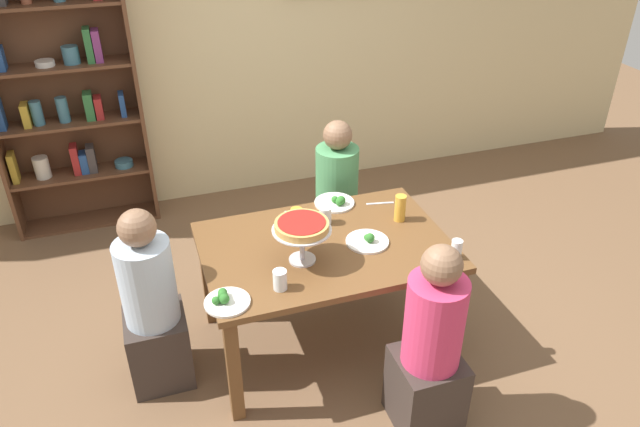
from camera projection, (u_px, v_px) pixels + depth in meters
ground_plane at (325, 339)px, 3.86m from camera, size 12.00×12.00×0.00m
rear_partition at (239, 34)px, 4.91m from camera, size 8.00×0.12×2.80m
dining_table at (325, 257)px, 3.52m from camera, size 1.42×0.96×0.74m
bookshelf at (62, 93)px, 4.52m from camera, size 1.10×0.30×2.21m
diner_near_right at (430, 353)px, 3.07m from camera, size 0.34×0.34×1.15m
diner_far_right at (336, 206)px, 4.32m from camera, size 0.34×0.34×1.15m
diner_head_west at (153, 312)px, 3.34m from camera, size 0.34×0.34×1.15m
deep_dish_pizza_stand at (302, 229)px, 3.23m from camera, size 0.33×0.33×0.25m
salad_plate_near_diner at (225, 300)px, 3.01m from camera, size 0.23×0.23×0.07m
salad_plate_far_diner at (368, 241)px, 3.48m from camera, size 0.25×0.25×0.07m
salad_plate_spare at (336, 202)px, 3.85m from camera, size 0.26×0.26×0.07m
beer_glass_amber_tall at (297, 221)px, 3.52m from camera, size 0.07×0.07×0.17m
beer_glass_amber_short at (400, 208)px, 3.65m from camera, size 0.07×0.07×0.17m
water_glass_clear_near at (280, 280)px, 3.09m from camera, size 0.07×0.07×0.11m
water_glass_clear_far at (325, 215)px, 3.64m from camera, size 0.08×0.08×0.11m
water_glass_clear_spare at (456, 249)px, 3.33m from camera, size 0.06×0.06×0.11m
cutlery_fork_near at (299, 212)px, 3.77m from camera, size 0.18×0.07×0.00m
cutlery_knife_near at (380, 203)px, 3.86m from camera, size 0.18×0.05×0.00m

